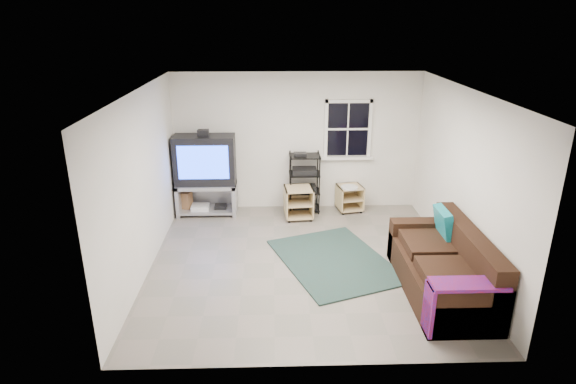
{
  "coord_description": "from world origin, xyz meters",
  "views": [
    {
      "loc": [
        -0.43,
        -6.5,
        3.56
      ],
      "look_at": [
        -0.22,
        0.4,
        1.0
      ],
      "focal_mm": 30.0,
      "sensor_mm": 36.0,
      "label": 1
    }
  ],
  "objects_px": {
    "sofa": "(444,269)",
    "side_table_right": "(349,196)",
    "side_table_left": "(298,201)",
    "tv_unit": "(205,168)",
    "av_rack": "(304,186)"
  },
  "relations": [
    {
      "from": "sofa",
      "to": "av_rack",
      "type": "bearing_deg",
      "value": 120.09
    },
    {
      "from": "tv_unit",
      "to": "side_table_left",
      "type": "bearing_deg",
      "value": -7.89
    },
    {
      "from": "tv_unit",
      "to": "av_rack",
      "type": "relative_size",
      "value": 1.42
    },
    {
      "from": "av_rack",
      "to": "sofa",
      "type": "height_order",
      "value": "av_rack"
    },
    {
      "from": "sofa",
      "to": "side_table_right",
      "type": "bearing_deg",
      "value": 105.94
    },
    {
      "from": "side_table_left",
      "to": "sofa",
      "type": "bearing_deg",
      "value": -55.18
    },
    {
      "from": "tv_unit",
      "to": "av_rack",
      "type": "distance_m",
      "value": 1.88
    },
    {
      "from": "tv_unit",
      "to": "side_table_left",
      "type": "relative_size",
      "value": 2.75
    },
    {
      "from": "side_table_left",
      "to": "side_table_right",
      "type": "xyz_separation_m",
      "value": [
        0.99,
        0.31,
        -0.03
      ]
    },
    {
      "from": "side_table_left",
      "to": "side_table_right",
      "type": "relative_size",
      "value": 1.13
    },
    {
      "from": "side_table_left",
      "to": "side_table_right",
      "type": "height_order",
      "value": "side_table_left"
    },
    {
      "from": "side_table_right",
      "to": "av_rack",
      "type": "bearing_deg",
      "value": -179.65
    },
    {
      "from": "av_rack",
      "to": "tv_unit",
      "type": "bearing_deg",
      "value": -177.87
    },
    {
      "from": "av_rack",
      "to": "sofa",
      "type": "distance_m",
      "value": 3.4
    },
    {
      "from": "av_rack",
      "to": "side_table_left",
      "type": "xyz_separation_m",
      "value": [
        -0.13,
        -0.31,
        -0.18
      ]
    }
  ]
}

